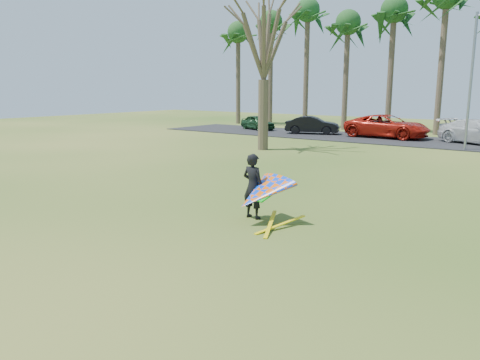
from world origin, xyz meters
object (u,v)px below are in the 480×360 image
Objects in this scene: bare_tree_left at (264,32)px; car_2 at (387,126)px; streetlight at (474,75)px; car_1 at (312,125)px; car_0 at (258,122)px; car_3 at (480,132)px; kite_flyer at (260,192)px.

car_2 is at bearing 70.68° from bare_tree_left.
car_1 is at bearing 165.53° from streetlight.
car_3 is at bearing -68.84° from car_0.
kite_flyer is at bearing -176.22° from car_1.
streetlight reaches higher than car_0.
car_0 is 17.95m from car_3.
bare_tree_left is at bearing 123.81° from kite_flyer.
car_1 is 0.70× the size of car_2.
car_3 is 2.31× the size of kite_flyer.
car_0 is (-17.98, 3.68, -3.77)m from streetlight.
car_2 reaches higher than car_1.
car_0 is at bearing 113.97° from car_3.
bare_tree_left is 1.21× the size of streetlight.
car_3 is (-0.04, 3.58, -3.60)m from streetlight.
car_2 is (3.80, 10.86, -6.01)m from bare_tree_left.
car_1 reaches higher than car_0.
streetlight is 2.14× the size of car_0.
streetlight is at bearing 34.57° from bare_tree_left.
car_3 is at bearing 86.74° from kite_flyer.
streetlight is 1.31× the size of car_2.
car_3 is at bearing 46.27° from bare_tree_left.
car_0 is (-7.82, 10.68, -6.22)m from bare_tree_left.
kite_flyer is (16.60, -23.79, 0.16)m from car_0.
bare_tree_left is at bearing 170.31° from car_1.
bare_tree_left is at bearing -122.31° from car_0.
car_3 reaches higher than car_1.
bare_tree_left reaches higher than car_1.
streetlight reaches higher than car_1.
car_1 is at bearing 115.00° from kite_flyer.
bare_tree_left is 12.58m from streetlight.
car_3 is at bearing 90.59° from streetlight.
car_1 is at bearing 99.76° from car_2.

